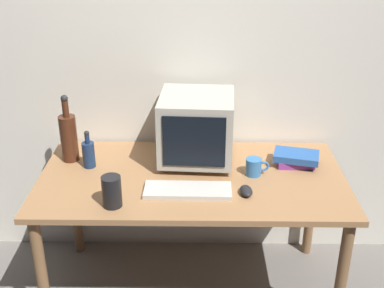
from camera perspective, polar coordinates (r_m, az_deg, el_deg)
name	(u,v)px	position (r m, az deg, el deg)	size (l,w,h in m)	color
ground_plane	(192,288)	(2.98, 0.00, -16.12)	(6.00, 6.00, 0.00)	slate
back_wall	(193,53)	(2.80, 0.13, 10.33)	(4.00, 0.08, 2.50)	silver
desk	(192,190)	(2.60, 0.00, -5.28)	(1.56, 0.81, 0.74)	#9E7047
crt_monitor	(197,128)	(2.63, 0.52, 1.86)	(0.40, 0.41, 0.37)	#B2AD9E
keyboard	(188,190)	(2.40, -0.48, -5.33)	(0.42, 0.15, 0.02)	beige
computer_mouse	(246,191)	(2.40, 6.21, -5.35)	(0.06, 0.10, 0.04)	black
bottle_tall	(69,136)	(2.74, -13.93, 0.88)	(0.09, 0.09, 0.37)	#472314
bottle_short	(89,153)	(2.67, -11.74, -1.06)	(0.07, 0.07, 0.21)	navy
book_stack	(296,158)	(2.70, 11.77, -1.61)	(0.26, 0.19, 0.07)	#843893
mug	(254,167)	(2.57, 7.11, -2.61)	(0.12, 0.08, 0.09)	#3370B2
metal_canister	(112,191)	(2.30, -9.17, -5.38)	(0.09, 0.09, 0.15)	black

